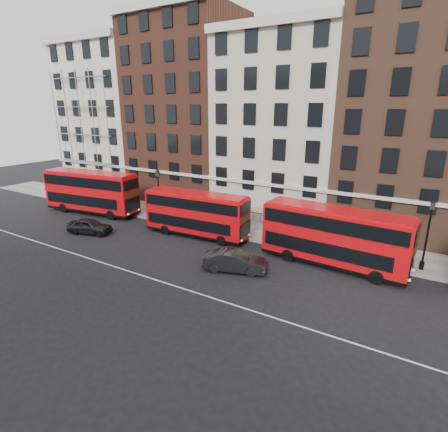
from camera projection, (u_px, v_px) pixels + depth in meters
The scene contains 13 objects.
ground at pixel (185, 272), 25.41m from camera, with size 120.00×120.00×0.00m, color black.
pavement at pixel (251, 230), 33.97m from camera, with size 80.00×5.00×0.15m, color gray.
kerb at pixel (238, 238), 31.93m from camera, with size 80.00×0.30×0.16m, color gray.
road_centre_line at pixel (168, 284), 23.77m from camera, with size 70.00×0.12×0.01m, color white.
building_terrace at pixel (282, 119), 37.11m from camera, with size 64.00×11.95×22.00m.
bus_a at pixel (91, 191), 38.87m from camera, with size 11.47×4.10×4.72m.
bus_b at pixel (196, 213), 31.93m from camera, with size 9.97×3.00×4.13m.
bus_c at pixel (333, 236), 25.78m from camera, with size 10.80×3.23×4.48m.
car_rear at pixel (90, 226), 33.01m from camera, with size 1.70×4.23×1.44m, color black.
car_front at pixel (235, 261), 25.42m from camera, with size 1.61×4.62×1.52m, color #242527.
lamp_post_left at pixel (159, 192), 36.15m from camera, with size 0.44×0.44×5.33m.
lamp_post_right at pixel (428, 232), 24.69m from camera, with size 0.44×0.44×5.33m.
iron_railings at pixel (260, 218), 35.60m from camera, with size 6.60×0.06×1.00m, color black, non-canonical shape.
Camera 1 is at (14.25, -18.28, 11.53)m, focal length 28.00 mm.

